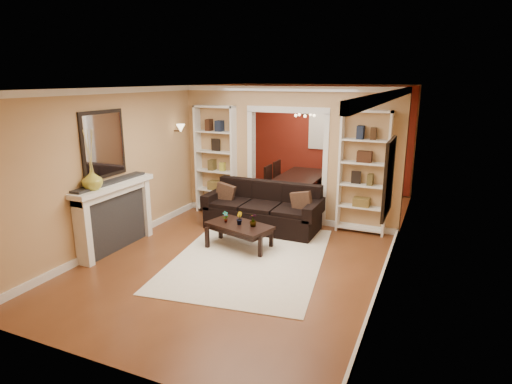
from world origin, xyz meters
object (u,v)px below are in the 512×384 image
at_px(sofa, 262,207).
at_px(bookshelf_left, 216,160).
at_px(bookshelf_right, 363,173).
at_px(fireplace, 116,217).
at_px(coffee_table, 239,236).
at_px(dining_table, 303,188).

relative_size(sofa, bookshelf_left, 0.97).
height_order(sofa, bookshelf_right, bookshelf_right).
bearing_deg(bookshelf_right, fireplace, -145.20).
height_order(coffee_table, bookshelf_right, bookshelf_right).
distance_m(coffee_table, bookshelf_right, 2.59).
height_order(sofa, bookshelf_left, bookshelf_left).
relative_size(bookshelf_left, fireplace, 1.35).
bearing_deg(dining_table, fireplace, 154.99).
distance_m(sofa, bookshelf_right, 2.00).
bearing_deg(coffee_table, sofa, 106.38).
relative_size(bookshelf_right, dining_table, 1.31).
bearing_deg(sofa, bookshelf_left, 156.27).
relative_size(bookshelf_right, fireplace, 1.35).
bearing_deg(bookshelf_right, coffee_table, -137.12).
xyz_separation_m(fireplace, dining_table, (1.96, 4.20, -0.27)).
bearing_deg(sofa, fireplace, -133.64).
height_order(bookshelf_right, fireplace, bookshelf_right).
bearing_deg(coffee_table, bookshelf_right, 58.49).
distance_m(sofa, fireplace, 2.70).
height_order(sofa, dining_table, sofa).
height_order(coffee_table, fireplace, fireplace).
distance_m(bookshelf_right, fireplace, 4.47).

